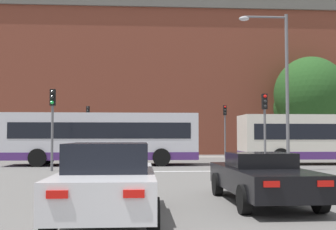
{
  "coord_description": "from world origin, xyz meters",
  "views": [
    {
      "loc": [
        -1.18,
        -3.84,
        1.68
      ],
      "look_at": [
        0.4,
        21.05,
        2.94
      ],
      "focal_mm": 45.0,
      "sensor_mm": 36.0,
      "label": 1
    }
  ],
  "objects_px": {
    "traffic_light_far_right": "(225,122)",
    "traffic_light_near_left": "(52,116)",
    "traffic_light_far_left": "(88,123)",
    "street_lamp_junction": "(279,75)",
    "traffic_light_near_right": "(265,118)",
    "bus_crossing_lead": "(102,137)",
    "pedestrian_waiting": "(240,145)",
    "pedestrian_walking_east": "(264,144)",
    "car_roadster_right": "(262,177)",
    "car_saloon_left": "(108,180)",
    "bus_crossing_trailing": "(325,138)"
  },
  "relations": [
    {
      "from": "car_roadster_right",
      "to": "pedestrian_walking_east",
      "type": "bearing_deg",
      "value": 72.36
    },
    {
      "from": "car_saloon_left",
      "to": "traffic_light_near_left",
      "type": "height_order",
      "value": "traffic_light_near_left"
    },
    {
      "from": "car_saloon_left",
      "to": "traffic_light_far_left",
      "type": "distance_m",
      "value": 25.23
    },
    {
      "from": "traffic_light_near_left",
      "to": "pedestrian_waiting",
      "type": "relative_size",
      "value": 2.49
    },
    {
      "from": "traffic_light_far_right",
      "to": "pedestrian_walking_east",
      "type": "relative_size",
      "value": 2.3
    },
    {
      "from": "traffic_light_far_left",
      "to": "traffic_light_near_left",
      "type": "bearing_deg",
      "value": -90.33
    },
    {
      "from": "traffic_light_far_right",
      "to": "traffic_light_near_left",
      "type": "height_order",
      "value": "traffic_light_far_right"
    },
    {
      "from": "pedestrian_walking_east",
      "to": "bus_crossing_lead",
      "type": "bearing_deg",
      "value": -14.17
    },
    {
      "from": "bus_crossing_lead",
      "to": "traffic_light_near_left",
      "type": "xyz_separation_m",
      "value": [
        -2.03,
        -4.08,
        1.07
      ]
    },
    {
      "from": "traffic_light_far_left",
      "to": "traffic_light_near_left",
      "type": "relative_size",
      "value": 1.02
    },
    {
      "from": "traffic_light_near_right",
      "to": "bus_crossing_lead",
      "type": "bearing_deg",
      "value": 157.31
    },
    {
      "from": "bus_crossing_lead",
      "to": "traffic_light_far_left",
      "type": "height_order",
      "value": "traffic_light_far_left"
    },
    {
      "from": "traffic_light_far_left",
      "to": "street_lamp_junction",
      "type": "relative_size",
      "value": 0.53
    },
    {
      "from": "bus_crossing_lead",
      "to": "street_lamp_junction",
      "type": "relative_size",
      "value": 1.43
    },
    {
      "from": "traffic_light_far_left",
      "to": "pedestrian_walking_east",
      "type": "distance_m",
      "value": 14.3
    },
    {
      "from": "traffic_light_far_right",
      "to": "pedestrian_walking_east",
      "type": "height_order",
      "value": "traffic_light_far_right"
    },
    {
      "from": "bus_crossing_trailing",
      "to": "traffic_light_near_left",
      "type": "xyz_separation_m",
      "value": [
        -15.39,
        -4.08,
        1.11
      ]
    },
    {
      "from": "traffic_light_near_left",
      "to": "street_lamp_junction",
      "type": "bearing_deg",
      "value": -3.17
    },
    {
      "from": "car_saloon_left",
      "to": "pedestrian_waiting",
      "type": "bearing_deg",
      "value": 71.28
    },
    {
      "from": "pedestrian_walking_east",
      "to": "street_lamp_junction",
      "type": "bearing_deg",
      "value": 25.96
    },
    {
      "from": "bus_crossing_trailing",
      "to": "pedestrian_walking_east",
      "type": "xyz_separation_m",
      "value": [
        -1.12,
        9.05,
        -0.5
      ]
    },
    {
      "from": "traffic_light_near_right",
      "to": "traffic_light_near_left",
      "type": "relative_size",
      "value": 0.97
    },
    {
      "from": "traffic_light_far_left",
      "to": "street_lamp_junction",
      "type": "distance_m",
      "value": 17.51
    },
    {
      "from": "car_roadster_right",
      "to": "pedestrian_walking_east",
      "type": "relative_size",
      "value": 2.64
    },
    {
      "from": "traffic_light_near_left",
      "to": "street_lamp_junction",
      "type": "relative_size",
      "value": 0.52
    },
    {
      "from": "car_saloon_left",
      "to": "pedestrian_waiting",
      "type": "height_order",
      "value": "pedestrian_waiting"
    },
    {
      "from": "street_lamp_junction",
      "to": "traffic_light_near_right",
      "type": "bearing_deg",
      "value": 109.71
    },
    {
      "from": "pedestrian_waiting",
      "to": "pedestrian_walking_east",
      "type": "relative_size",
      "value": 0.88
    },
    {
      "from": "bus_crossing_trailing",
      "to": "traffic_light_far_left",
      "type": "bearing_deg",
      "value": -120.0
    },
    {
      "from": "street_lamp_junction",
      "to": "pedestrian_walking_east",
      "type": "xyz_separation_m",
      "value": [
        3.27,
        13.75,
        -3.61
      ]
    },
    {
      "from": "car_roadster_right",
      "to": "car_saloon_left",
      "type": "bearing_deg",
      "value": -154.75
    },
    {
      "from": "bus_crossing_lead",
      "to": "traffic_light_near_right",
      "type": "distance_m",
      "value": 9.36
    },
    {
      "from": "traffic_light_near_left",
      "to": "pedestrian_walking_east",
      "type": "xyz_separation_m",
      "value": [
        14.28,
        13.13,
        -1.6
      ]
    },
    {
      "from": "bus_crossing_lead",
      "to": "traffic_light_far_left",
      "type": "distance_m",
      "value": 9.14
    },
    {
      "from": "car_saloon_left",
      "to": "street_lamp_junction",
      "type": "height_order",
      "value": "street_lamp_junction"
    },
    {
      "from": "bus_crossing_trailing",
      "to": "traffic_light_far_right",
      "type": "distance_m",
      "value": 9.93
    },
    {
      "from": "traffic_light_far_left",
      "to": "street_lamp_junction",
      "type": "bearing_deg",
      "value": -51.08
    },
    {
      "from": "traffic_light_near_left",
      "to": "traffic_light_near_right",
      "type": "bearing_deg",
      "value": 2.62
    },
    {
      "from": "traffic_light_far_left",
      "to": "pedestrian_walking_east",
      "type": "bearing_deg",
      "value": 0.84
    },
    {
      "from": "street_lamp_junction",
      "to": "pedestrian_walking_east",
      "type": "height_order",
      "value": "street_lamp_junction"
    },
    {
      "from": "car_saloon_left",
      "to": "traffic_light_far_left",
      "type": "bearing_deg",
      "value": 98.29
    },
    {
      "from": "bus_crossing_lead",
      "to": "traffic_light_far_left",
      "type": "xyz_separation_m",
      "value": [
        -1.95,
        8.85,
        1.13
      ]
    },
    {
      "from": "car_saloon_left",
      "to": "pedestrian_walking_east",
      "type": "height_order",
      "value": "pedestrian_walking_east"
    },
    {
      "from": "street_lamp_junction",
      "to": "pedestrian_walking_east",
      "type": "bearing_deg",
      "value": 76.61
    },
    {
      "from": "traffic_light_near_left",
      "to": "pedestrian_waiting",
      "type": "xyz_separation_m",
      "value": [
        12.46,
        13.82,
        -1.75
      ]
    },
    {
      "from": "pedestrian_walking_east",
      "to": "traffic_light_far_left",
      "type": "bearing_deg",
      "value": -49.82
    },
    {
      "from": "bus_crossing_lead",
      "to": "street_lamp_junction",
      "type": "height_order",
      "value": "street_lamp_junction"
    },
    {
      "from": "traffic_light_far_right",
      "to": "car_saloon_left",
      "type": "bearing_deg",
      "value": -106.58
    },
    {
      "from": "car_saloon_left",
      "to": "traffic_light_near_left",
      "type": "xyz_separation_m",
      "value": [
        -3.64,
        11.98,
        1.9
      ]
    },
    {
      "from": "car_roadster_right",
      "to": "traffic_light_far_right",
      "type": "bearing_deg",
      "value": 79.82
    }
  ]
}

